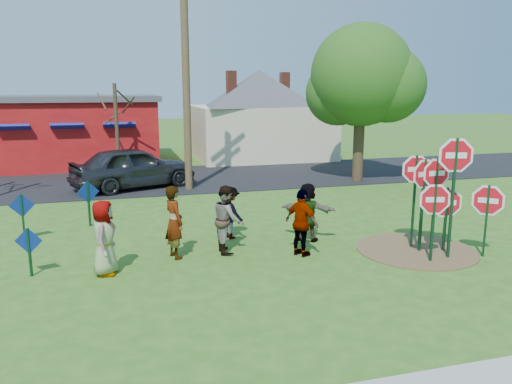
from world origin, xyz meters
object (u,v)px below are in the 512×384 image
(stop_sign_d, at_px, (436,181))
(stop_sign_c, at_px, (455,170))
(person_b, at_px, (174,222))
(utility_pole, at_px, (186,62))
(stop_sign_a, at_px, (434,206))
(stop_sign_b, at_px, (415,178))
(suv, at_px, (134,167))
(person_a, at_px, (104,238))
(leafy_tree, at_px, (364,81))

(stop_sign_d, bearing_deg, stop_sign_c, -83.80)
(stop_sign_c, height_order, person_b, stop_sign_c)
(person_b, height_order, utility_pole, utility_pole)
(stop_sign_a, xyz_separation_m, utility_pole, (-4.60, 10.75, 3.90))
(stop_sign_a, height_order, person_b, stop_sign_a)
(stop_sign_b, relative_size, suv, 0.51)
(stop_sign_a, relative_size, suv, 0.40)
(utility_pole, bearing_deg, person_a, -109.38)
(stop_sign_c, xyz_separation_m, leafy_tree, (2.84, 10.49, 2.32))
(person_b, bearing_deg, utility_pole, -28.68)
(utility_pole, bearing_deg, stop_sign_d, -62.84)
(stop_sign_a, distance_m, person_a, 8.05)
(stop_sign_a, xyz_separation_m, suv, (-6.87, 11.64, -0.51))
(stop_sign_b, relative_size, stop_sign_c, 0.83)
(stop_sign_c, bearing_deg, leafy_tree, 92.73)
(stop_sign_d, distance_m, person_a, 8.53)
(stop_sign_a, bearing_deg, stop_sign_b, 96.53)
(stop_sign_b, bearing_deg, suv, 137.71)
(stop_sign_c, height_order, suv, stop_sign_c)
(stop_sign_b, xyz_separation_m, person_b, (-6.37, 0.94, -1.01))
(stop_sign_c, distance_m, person_a, 8.72)
(suv, bearing_deg, utility_pole, -132.33)
(stop_sign_d, bearing_deg, stop_sign_a, -125.62)
(stop_sign_a, distance_m, stop_sign_b, 1.25)
(stop_sign_a, xyz_separation_m, stop_sign_c, (0.60, 0.12, 0.85))
(person_b, bearing_deg, stop_sign_b, -116.64)
(person_a, bearing_deg, person_b, -55.04)
(stop_sign_b, height_order, stop_sign_c, stop_sign_c)
(suv, bearing_deg, stop_sign_a, -170.29)
(stop_sign_c, xyz_separation_m, person_a, (-8.52, 1.20, -1.41))
(stop_sign_c, relative_size, person_b, 1.72)
(stop_sign_a, relative_size, leafy_tree, 0.30)
(suv, height_order, leafy_tree, leafy_tree)
(stop_sign_b, bearing_deg, leafy_tree, 84.84)
(utility_pole, xyz_separation_m, leafy_tree, (8.04, -0.14, -0.72))
(person_a, height_order, leafy_tree, leafy_tree)
(stop_sign_a, relative_size, stop_sign_b, 0.79)
(stop_sign_b, bearing_deg, person_a, -167.40)
(person_a, relative_size, suv, 0.34)
(stop_sign_d, distance_m, suv, 13.20)
(person_b, distance_m, leafy_tree, 13.39)
(stop_sign_d, xyz_separation_m, person_b, (-6.73, 1.33, -0.97))
(stop_sign_c, xyz_separation_m, suv, (-7.47, 11.52, -1.36))
(stop_sign_d, height_order, leafy_tree, leafy_tree)
(stop_sign_b, relative_size, person_b, 1.42)
(stop_sign_a, distance_m, suv, 13.53)
(stop_sign_c, relative_size, stop_sign_d, 1.22)
(suv, xyz_separation_m, leafy_tree, (10.31, -1.03, 3.69))
(stop_sign_b, height_order, person_b, stop_sign_b)
(person_b, bearing_deg, stop_sign_a, -126.74)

